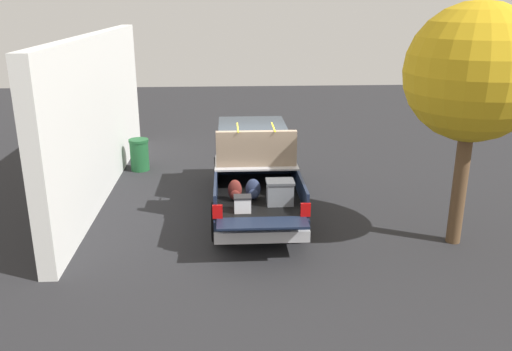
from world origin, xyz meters
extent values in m
plane|color=#262628|center=(0.00, 0.00, 0.00)|extent=(40.00, 40.00, 0.00)
cube|color=#162138|center=(0.00, 0.00, 0.63)|extent=(5.50, 1.92, 0.44)
cube|color=black|center=(-1.20, 0.00, 0.87)|extent=(2.80, 1.80, 0.04)
cube|color=#162138|center=(-1.20, 0.93, 1.10)|extent=(2.80, 0.06, 0.50)
cube|color=#162138|center=(-1.20, -0.93, 1.10)|extent=(2.80, 0.06, 0.50)
cube|color=#162138|center=(0.17, 0.00, 1.10)|extent=(0.06, 1.80, 0.50)
cube|color=#162138|center=(-2.88, 0.00, 0.87)|extent=(0.55, 1.80, 0.04)
cube|color=#B2B2B7|center=(-0.43, 0.00, 1.37)|extent=(1.25, 1.92, 0.04)
cube|color=#162138|center=(1.35, 0.00, 1.10)|extent=(2.30, 1.92, 0.50)
cube|color=#2D3842|center=(1.25, 0.00, 1.63)|extent=(1.94, 1.76, 0.57)
cube|color=#162138|center=(2.70, 0.00, 1.04)|extent=(0.40, 1.82, 0.38)
cube|color=#B2B2B7|center=(-2.72, 0.00, 0.53)|extent=(0.24, 1.92, 0.24)
cube|color=red|center=(-2.62, 0.88, 1.03)|extent=(0.06, 0.20, 0.28)
cube|color=red|center=(-2.62, -0.88, 1.03)|extent=(0.06, 0.20, 0.28)
cylinder|color=black|center=(1.75, 0.88, 0.43)|extent=(0.87, 0.30, 0.87)
cylinder|color=black|center=(1.75, -0.88, 0.43)|extent=(0.87, 0.30, 0.87)
cylinder|color=black|center=(-1.75, 0.88, 0.43)|extent=(0.87, 0.30, 0.87)
cylinder|color=black|center=(-1.75, -0.88, 0.43)|extent=(0.87, 0.30, 0.87)
cube|color=slate|center=(-1.91, -0.43, 1.13)|extent=(0.40, 0.55, 0.48)
cube|color=#505359|center=(-1.91, -0.43, 1.39)|extent=(0.44, 0.59, 0.05)
ellipsoid|color=#283351|center=(-1.59, 0.12, 1.12)|extent=(0.20, 0.33, 0.46)
ellipsoid|color=#283351|center=(-1.70, 0.12, 1.05)|extent=(0.09, 0.23, 0.20)
ellipsoid|color=maroon|center=(-1.62, 0.51, 1.12)|extent=(0.20, 0.30, 0.46)
ellipsoid|color=maroon|center=(-1.73, 0.51, 1.05)|extent=(0.09, 0.21, 0.20)
cube|color=white|center=(-2.30, 0.37, 1.04)|extent=(0.26, 0.34, 0.30)
cube|color=#262628|center=(-2.30, 0.37, 1.21)|extent=(0.28, 0.36, 0.04)
cube|color=#84705B|center=(-0.43, 0.00, 1.60)|extent=(0.84, 1.84, 0.42)
cube|color=#84705B|center=(-0.77, 0.00, 2.01)|extent=(0.16, 1.84, 0.40)
cube|color=#84705B|center=(-0.38, 0.82, 1.92)|extent=(0.60, 0.20, 0.22)
cube|color=#84705B|center=(-0.38, -0.82, 1.92)|extent=(0.60, 0.20, 0.22)
cube|color=yellow|center=(-0.43, 0.41, 2.22)|extent=(0.94, 0.03, 0.02)
cube|color=yellow|center=(-0.43, -0.41, 2.22)|extent=(0.94, 0.03, 0.02)
cube|color=white|center=(1.80, 4.07, 2.10)|extent=(10.38, 0.36, 4.20)
cylinder|color=brown|center=(-2.11, -4.23, 1.42)|extent=(0.30, 0.30, 2.84)
sphere|color=gold|center=(-2.11, -4.23, 3.67)|extent=(2.75, 2.75, 2.75)
cylinder|color=#1E592D|center=(3.46, 3.36, 0.45)|extent=(0.56, 0.56, 0.90)
cylinder|color=#1E592D|center=(3.46, 3.36, 0.94)|extent=(0.60, 0.60, 0.08)
camera|label=1|loc=(-12.42, 0.67, 5.03)|focal=37.29mm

